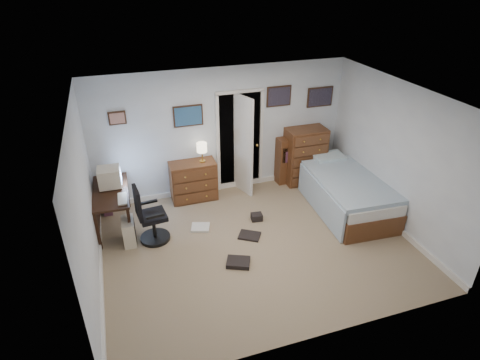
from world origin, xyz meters
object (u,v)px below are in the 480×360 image
Objects in this scene: computer_desk at (106,200)px; bed at (345,191)px; low_dresser at (193,181)px; tall_dresser at (305,156)px; office_chair at (150,220)px.

bed is (4.27, -0.69, -0.22)m from computer_desk.
tall_dresser is at bearing -0.19° from low_dresser.
tall_dresser reaches higher than computer_desk.
bed is at bearing -23.90° from low_dresser.
bed is (3.63, -0.09, -0.06)m from office_chair.
low_dresser reaches higher than computer_desk.
tall_dresser is 0.53× the size of bed.
computer_desk is 4.33m from bed.
low_dresser is at bearing 42.82° from office_chair.
bed is (2.65, -1.20, -0.05)m from low_dresser.
computer_desk is at bearing -162.23° from low_dresser.
office_chair is at bearing -177.94° from bed.
computer_desk is 1.08× the size of tall_dresser.
low_dresser is 0.39× the size of bed.
low_dresser reaches higher than bed.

